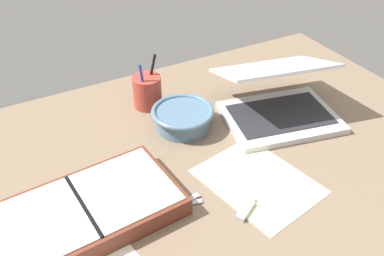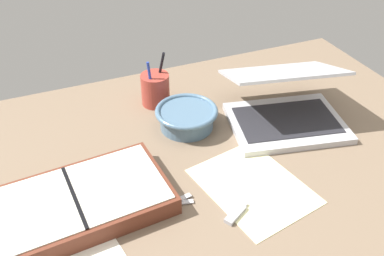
{
  "view_description": "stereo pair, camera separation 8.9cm",
  "coord_description": "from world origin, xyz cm",
  "px_view_note": "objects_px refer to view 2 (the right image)",
  "views": [
    {
      "loc": [
        -43.21,
        -68.76,
        71.74
      ],
      "look_at": [
        -2.54,
        6.2,
        9.0
      ],
      "focal_mm": 40.0,
      "sensor_mm": 36.0,
      "label": 1
    },
    {
      "loc": [
        -35.14,
        -72.61,
        71.74
      ],
      "look_at": [
        -2.54,
        6.2,
        9.0
      ],
      "focal_mm": 40.0,
      "sensor_mm": 36.0,
      "label": 2
    }
  ],
  "objects_px": {
    "laptop": "(285,105)",
    "pen_cup": "(155,89)",
    "bowl": "(188,117)",
    "scissors": "(154,208)",
    "planner": "(76,204)"
  },
  "relations": [
    {
      "from": "pen_cup",
      "to": "planner",
      "type": "bearing_deg",
      "value": -130.66
    },
    {
      "from": "laptop",
      "to": "scissors",
      "type": "relative_size",
      "value": 2.95
    },
    {
      "from": "bowl",
      "to": "planner",
      "type": "relative_size",
      "value": 0.41
    },
    {
      "from": "laptop",
      "to": "pen_cup",
      "type": "xyz_separation_m",
      "value": [
        -0.3,
        0.22,
        -0.0
      ]
    },
    {
      "from": "laptop",
      "to": "bowl",
      "type": "bearing_deg",
      "value": 175.87
    },
    {
      "from": "laptop",
      "to": "scissors",
      "type": "distance_m",
      "value": 0.48
    },
    {
      "from": "pen_cup",
      "to": "planner",
      "type": "xyz_separation_m",
      "value": [
        -0.3,
        -0.35,
        -0.03
      ]
    },
    {
      "from": "pen_cup",
      "to": "scissors",
      "type": "height_order",
      "value": "pen_cup"
    },
    {
      "from": "scissors",
      "to": "bowl",
      "type": "bearing_deg",
      "value": 56.65
    },
    {
      "from": "bowl",
      "to": "scissors",
      "type": "height_order",
      "value": "bowl"
    },
    {
      "from": "pen_cup",
      "to": "scissors",
      "type": "xyz_separation_m",
      "value": [
        -0.14,
        -0.4,
        -0.04
      ]
    },
    {
      "from": "bowl",
      "to": "scissors",
      "type": "xyz_separation_m",
      "value": [
        -0.18,
        -0.26,
        -0.03
      ]
    },
    {
      "from": "planner",
      "to": "laptop",
      "type": "bearing_deg",
      "value": 7.1
    },
    {
      "from": "bowl",
      "to": "pen_cup",
      "type": "distance_m",
      "value": 0.15
    },
    {
      "from": "planner",
      "to": "scissors",
      "type": "relative_size",
      "value": 3.4
    }
  ]
}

